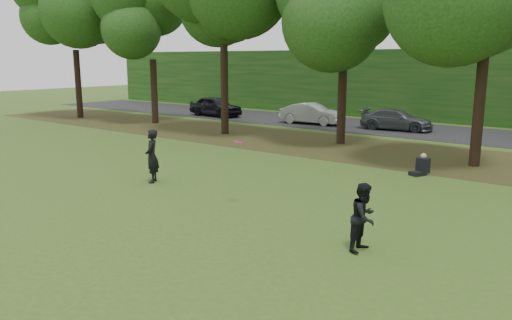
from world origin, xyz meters
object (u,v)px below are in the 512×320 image
(frisbee, at_px, (239,142))
(player_left, at_px, (152,156))
(player_right, at_px, (364,217))
(seated_person, at_px, (421,167))

(frisbee, bearing_deg, player_left, 174.54)
(frisbee, bearing_deg, player_right, -11.90)
(player_left, distance_m, player_right, 8.89)
(player_right, bearing_deg, frisbee, 79.32)
(frisbee, xyz_separation_m, seated_person, (2.84, 7.39, -1.63))
(seated_person, bearing_deg, player_left, -114.73)
(player_right, bearing_deg, player_left, 82.46)
(player_right, distance_m, frisbee, 4.70)
(player_right, xyz_separation_m, frisbee, (-4.46, 0.94, 1.14))
(seated_person, bearing_deg, player_right, -57.98)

